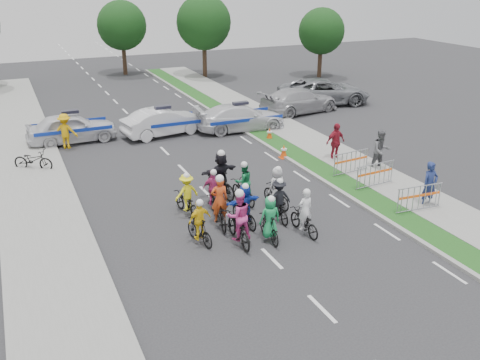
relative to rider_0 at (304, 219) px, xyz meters
name	(u,v)px	position (x,y,z in m)	size (l,w,h in m)	color
ground	(272,259)	(-1.84, -1.12, -0.58)	(90.00, 90.00, 0.00)	#28282B
curb_right	(323,181)	(3.26, 3.88, -0.52)	(0.20, 60.00, 0.12)	gray
grass_strip	(336,179)	(3.96, 3.88, -0.52)	(1.20, 60.00, 0.11)	#1E4716
sidewalk_right	(370,172)	(5.76, 3.88, -0.51)	(2.40, 60.00, 0.13)	gray
sidewalk_left	(45,230)	(-8.34, 3.88, -0.51)	(3.00, 60.00, 0.13)	gray
rider_0	(304,219)	(0.00, 0.00, 0.00)	(0.68, 1.74, 1.74)	black
rider_1	(270,223)	(-1.35, 0.02, 0.09)	(0.75, 1.66, 1.71)	black
rider_2	(239,223)	(-2.39, 0.28, 0.17)	(0.88, 2.02, 2.02)	black
rider_3	(200,226)	(-3.59, 0.81, 0.07)	(0.89, 1.64, 1.66)	black
rider_4	(278,204)	(-0.32, 1.34, 0.09)	(0.96, 1.69, 1.69)	black
rider_5	(244,208)	(-1.67, 1.37, 0.15)	(1.40, 1.67, 1.70)	black
rider_6	(219,209)	(-2.48, 1.80, 0.08)	(1.01, 2.06, 2.01)	black
rider_7	(277,191)	(0.16, 2.38, 0.10)	(0.79, 1.70, 1.74)	black
rider_8	(243,187)	(-0.85, 3.29, 0.08)	(0.79, 1.79, 1.78)	black
rider_9	(213,193)	(-2.14, 3.26, 0.07)	(0.89, 1.64, 1.66)	black
rider_10	(187,198)	(-3.23, 3.20, 0.09)	(1.03, 1.76, 1.71)	black
rider_11	(221,178)	(-1.44, 4.19, 0.28)	(1.70, 2.02, 2.05)	black
police_car_0	(72,128)	(-5.90, 14.37, 0.22)	(1.88, 4.67, 1.59)	silver
police_car_1	(163,122)	(-1.05, 13.61, 0.18)	(1.61, 4.61, 1.52)	silver
police_car_2	(241,117)	(3.29, 12.78, 0.17)	(2.11, 5.18, 1.50)	silver
civilian_sedan	(299,101)	(8.41, 14.92, 0.21)	(2.22, 5.45, 1.58)	#A9A9AD
civilian_suv	(324,91)	(11.18, 16.31, 0.29)	(2.87, 6.23, 1.73)	slate
spectator_0	(430,185)	(5.60, 0.00, 0.35)	(0.67, 0.44, 1.85)	navy
spectator_1	(381,150)	(6.48, 4.11, 0.38)	(0.93, 0.72, 1.91)	#525257
spectator_2	(335,142)	(5.30, 6.07, 0.36)	(1.10, 0.46, 1.88)	maroon
marshal_hiviz	(65,131)	(-6.34, 13.39, 0.34)	(1.19, 0.68, 1.84)	#DBA20B
barrier_0	(419,199)	(4.86, -0.30, -0.02)	(2.00, 0.50, 1.12)	#A5A8AD
barrier_1	(375,176)	(4.86, 2.40, -0.02)	(2.00, 0.50, 1.12)	#A5A8AD
barrier_2	(351,163)	(4.86, 4.13, -0.02)	(2.00, 0.50, 1.12)	#A5A8AD
cone_0	(284,151)	(3.23, 7.42, -0.24)	(0.40, 0.40, 0.70)	#F24C0C
cone_1	(270,134)	(3.96, 10.40, -0.24)	(0.40, 0.40, 0.70)	#F24C0C
parked_bike	(33,160)	(-8.17, 10.64, -0.08)	(0.66, 1.90, 1.00)	black
tree_1	(204,23)	(7.16, 28.88, 3.96)	(4.55, 4.55, 6.82)	#382619
tree_2	(321,31)	(16.16, 24.88, 3.26)	(3.85, 3.85, 5.77)	#382619
tree_4	(122,26)	(1.16, 32.88, 3.61)	(4.20, 4.20, 6.30)	#382619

